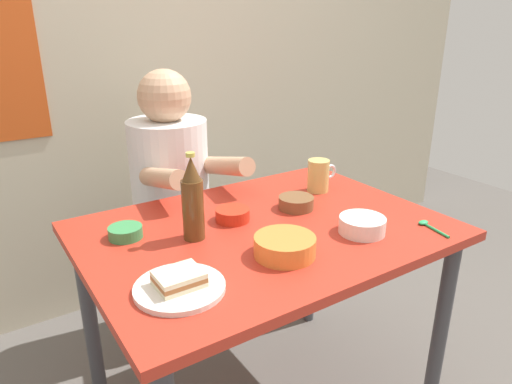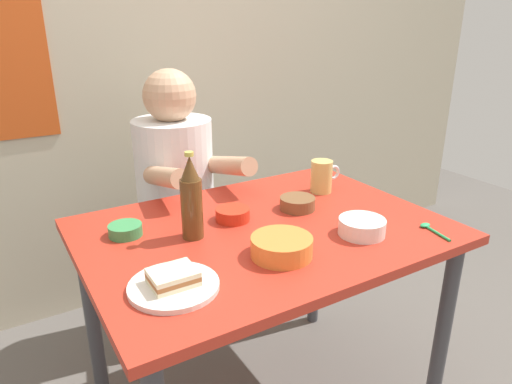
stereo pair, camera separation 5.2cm
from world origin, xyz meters
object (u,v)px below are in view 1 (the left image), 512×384
object	(u,v)px
person_seated	(171,170)
plate_orange	(180,288)
stool	(176,259)
beer_mug	(319,175)
rice_bowl_white	(362,224)
dining_table	(265,253)
beer_bottle	(193,201)
sandwich	(179,279)

from	to	relation	value
person_seated	plate_orange	xyz separation A→B (m)	(-0.33, -0.80, -0.02)
stool	beer_mug	world-z (taller)	beer_mug
plate_orange	beer_mug	distance (m)	0.80
plate_orange	rice_bowl_white	distance (m)	0.60
dining_table	beer_bottle	xyz separation A→B (m)	(-0.22, 0.05, 0.21)
dining_table	beer_mug	bearing A→B (deg)	23.99
dining_table	beer_bottle	bearing A→B (deg)	167.06
beer_bottle	rice_bowl_white	xyz separation A→B (m)	(0.44, -0.25, -0.09)
stool	person_seated	world-z (taller)	person_seated
person_seated	sandwich	distance (m)	0.87
beer_mug	beer_bottle	bearing A→B (deg)	-169.47
person_seated	sandwich	xyz separation A→B (m)	(-0.33, -0.80, 0.01)
stool	beer_bottle	world-z (taller)	beer_bottle
beer_mug	sandwich	bearing A→B (deg)	-154.74
sandwich	dining_table	bearing A→B (deg)	26.42
rice_bowl_white	beer_bottle	bearing A→B (deg)	150.73
stool	sandwich	world-z (taller)	sandwich
sandwich	beer_mug	size ratio (longest dim) A/B	0.87
plate_orange	beer_mug	bearing A→B (deg)	25.26
beer_mug	dining_table	bearing A→B (deg)	-156.01
dining_table	person_seated	distance (m)	0.63
person_seated	rice_bowl_white	bearing A→B (deg)	-71.88
dining_table	beer_mug	world-z (taller)	beer_mug
sandwich	person_seated	bearing A→B (deg)	67.81
stool	plate_orange	bearing A→B (deg)	-111.92
plate_orange	beer_bottle	world-z (taller)	beer_bottle
dining_table	person_seated	bearing A→B (deg)	94.18
plate_orange	sandwich	size ratio (longest dim) A/B	2.00
sandwich	rice_bowl_white	size ratio (longest dim) A/B	0.79
stool	rice_bowl_white	bearing A→B (deg)	-72.11
rice_bowl_white	beer_mug	bearing A→B (deg)	69.98
person_seated	rice_bowl_white	distance (m)	0.86
stool	beer_mug	size ratio (longest dim) A/B	3.57
person_seated	beer_mug	distance (m)	0.61
dining_table	stool	bearing A→B (deg)	94.11
dining_table	sandwich	xyz separation A→B (m)	(-0.37, -0.19, 0.13)
dining_table	person_seated	size ratio (longest dim) A/B	1.53
plate_orange	person_seated	bearing A→B (deg)	67.81
beer_bottle	sandwich	bearing A→B (deg)	-123.41
sandwich	beer_bottle	distance (m)	0.30
plate_orange	sandwich	world-z (taller)	sandwich
person_seated	plate_orange	world-z (taller)	person_seated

